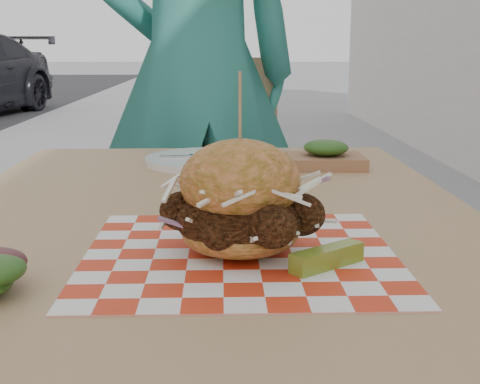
{
  "coord_description": "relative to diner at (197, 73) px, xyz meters",
  "views": [
    {
      "loc": [
        0.09,
        -0.95,
        0.99
      ],
      "look_at": [
        0.12,
        -0.21,
        0.82
      ],
      "focal_mm": 50.0,
      "sensor_mm": 36.0,
      "label": 1
    }
  ],
  "objects": [
    {
      "name": "patio_table",
      "position": [
        0.05,
        -1.13,
        -0.23
      ],
      "size": [
        0.8,
        1.2,
        0.75
      ],
      "color": "tan",
      "rests_on": "ground"
    },
    {
      "name": "diner",
      "position": [
        0.0,
        0.0,
        0.0
      ],
      "size": [
        0.73,
        0.54,
        1.81
      ],
      "primitive_type": "imported",
      "rotation": [
        0.0,
        0.0,
        3.31
      ],
      "color": "teal",
      "rests_on": "ground"
    },
    {
      "name": "kraft_tray",
      "position": [
        0.28,
        -0.79,
        -0.13
      ],
      "size": [
        0.15,
        0.12,
        0.06
      ],
      "color": "#986645",
      "rests_on": "patio_table"
    },
    {
      "name": "paper_liner",
      "position": [
        0.09,
        -1.35,
        -0.15
      ],
      "size": [
        0.36,
        0.36,
        0.0
      ],
      "primitive_type": "cube",
      "color": "red",
      "rests_on": "patio_table"
    },
    {
      "name": "sandwich",
      "position": [
        0.09,
        -1.35,
        -0.1
      ],
      "size": [
        0.18,
        0.18,
        0.21
      ],
      "color": "#D27A3B",
      "rests_on": "paper_liner"
    },
    {
      "name": "pickle_spear",
      "position": [
        0.19,
        -1.41,
        -0.14
      ],
      "size": [
        0.09,
        0.07,
        0.02
      ],
      "primitive_type": "cube",
      "rotation": [
        0.0,
        0.0,
        0.64
      ],
      "color": "olive",
      "rests_on": "paper_liner"
    },
    {
      "name": "place_setting",
      "position": [
        0.05,
        -0.74,
        -0.15
      ],
      "size": [
        0.27,
        0.27,
        0.02
      ],
      "color": "white",
      "rests_on": "patio_table"
    },
    {
      "name": "patio_chair",
      "position": [
        0.03,
        -0.04,
        -0.35
      ],
      "size": [
        0.52,
        0.52,
        0.95
      ],
      "rotation": [
        0.0,
        0.0,
        0.26
      ],
      "color": "tan",
      "rests_on": "ground"
    }
  ]
}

